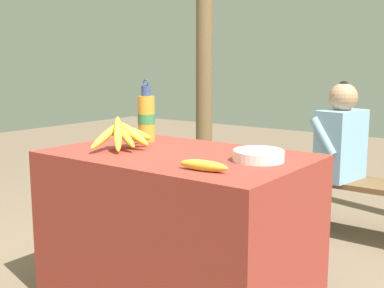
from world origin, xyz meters
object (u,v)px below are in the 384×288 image
at_px(water_bottle, 146,117).
at_px(support_post_near, 204,50).
at_px(wooden_bench, 318,184).
at_px(loose_banana_front, 203,166).
at_px(seated_vendor, 334,149).
at_px(banana_bunch_green, 266,159).
at_px(banana_bunch_ripe, 124,134).
at_px(serving_bowl, 258,155).

xyz_separation_m(water_bottle, support_post_near, (-0.77, 1.63, 0.40)).
bearing_deg(wooden_bench, loose_banana_front, -83.74).
bearing_deg(seated_vendor, water_bottle, 73.60).
xyz_separation_m(loose_banana_front, banana_bunch_green, (-0.58, 1.62, -0.30)).
distance_m(loose_banana_front, wooden_bench, 1.68).
relative_size(banana_bunch_ripe, wooden_bench, 0.24).
bearing_deg(support_post_near, banana_bunch_ripe, -65.58).
distance_m(serving_bowl, wooden_bench, 1.41).
xyz_separation_m(banana_bunch_ripe, serving_bowl, (0.66, 0.13, -0.05)).
bearing_deg(loose_banana_front, water_bottle, 147.87).
distance_m(loose_banana_front, support_post_near, 2.56).
distance_m(loose_banana_front, banana_bunch_green, 1.74).
relative_size(banana_bunch_ripe, water_bottle, 1.17).
bearing_deg(wooden_bench, banana_bunch_ripe, -105.48).
bearing_deg(seated_vendor, loose_banana_front, 102.91).
height_order(serving_bowl, seated_vendor, seated_vendor).
height_order(banana_bunch_ripe, serving_bowl, banana_bunch_ripe).
height_order(banana_bunch_green, support_post_near, support_post_near).
bearing_deg(loose_banana_front, banana_bunch_ripe, 164.14).
bearing_deg(wooden_bench, seated_vendor, -11.80).
relative_size(serving_bowl, seated_vendor, 0.21).
bearing_deg(water_bottle, banana_bunch_ripe, -71.50).
xyz_separation_m(banana_bunch_green, support_post_near, (-0.86, 0.44, 0.81)).
relative_size(serving_bowl, support_post_near, 0.09).
xyz_separation_m(seated_vendor, banana_bunch_green, (-0.51, 0.02, -0.13)).
relative_size(serving_bowl, loose_banana_front, 1.03).
bearing_deg(seated_vendor, banana_bunch_green, 8.25).
bearing_deg(banana_bunch_ripe, seated_vendor, 70.18).
distance_m(water_bottle, loose_banana_front, 0.79).
bearing_deg(serving_bowl, banana_bunch_green, 116.37).
xyz_separation_m(serving_bowl, water_bottle, (-0.74, 0.12, 0.10)).
bearing_deg(banana_bunch_ripe, loose_banana_front, -15.86).
relative_size(water_bottle, wooden_bench, 0.21).
relative_size(water_bottle, seated_vendor, 0.32).
distance_m(serving_bowl, water_bottle, 0.76).
xyz_separation_m(wooden_bench, support_post_near, (-1.26, 0.43, 0.94)).
xyz_separation_m(banana_bunch_ripe, wooden_bench, (0.40, 1.45, -0.48)).
height_order(banana_bunch_ripe, support_post_near, support_post_near).
bearing_deg(banana_bunch_green, serving_bowl, -63.63).
relative_size(serving_bowl, water_bottle, 0.67).
bearing_deg(support_post_near, seated_vendor, -18.43).
relative_size(wooden_bench, support_post_near, 0.63).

